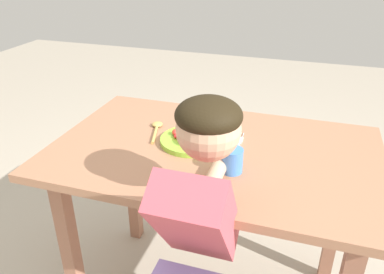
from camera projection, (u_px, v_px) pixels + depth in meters
dining_table at (213, 173)px, 1.41m from camera, size 1.16×0.73×0.75m
plate at (191, 139)px, 1.38m from camera, size 0.23×0.23×0.06m
fork at (237, 146)px, 1.37m from camera, size 0.03×0.21×0.01m
spoon at (156, 128)px, 1.49m from camera, size 0.08×0.18×0.02m
drinking_cup at (232, 160)px, 1.21m from camera, size 0.07×0.07×0.08m
person at (194, 271)px, 1.06m from camera, size 0.20×0.45×1.06m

